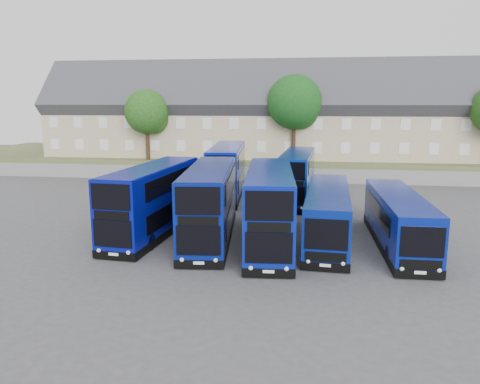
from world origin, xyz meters
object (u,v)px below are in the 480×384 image
object	(u,v)px
dd_front_mid	(210,204)
tree_west	(148,114)
dd_front_left	(153,201)
coach_east_a	(327,215)
tree_mid	(296,104)

from	to	relation	value
dd_front_mid	tree_west	world-z (taller)	tree_west
dd_front_left	dd_front_mid	distance (m)	3.83
dd_front_mid	coach_east_a	xyz separation A→B (m)	(7.12, 0.76, -0.62)
tree_mid	tree_west	bearing A→B (deg)	-178.21
coach_east_a	tree_west	world-z (taller)	tree_west
dd_front_mid	coach_east_a	world-z (taller)	dd_front_mid
tree_west	dd_front_left	bearing A→B (deg)	-70.89
dd_front_left	dd_front_mid	size ratio (longest dim) A/B	0.98
dd_front_left	tree_mid	distance (m)	24.72
dd_front_left	tree_west	bearing A→B (deg)	114.10
dd_front_left	tree_west	xyz separation A→B (m)	(-7.62, 21.99, 4.92)
tree_west	tree_mid	size ratio (longest dim) A/B	0.83
dd_front_mid	dd_front_left	bearing A→B (deg)	165.56
dd_front_left	tree_mid	world-z (taller)	tree_mid
tree_west	tree_mid	xyz separation A→B (m)	(16.00, 0.50, 1.02)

